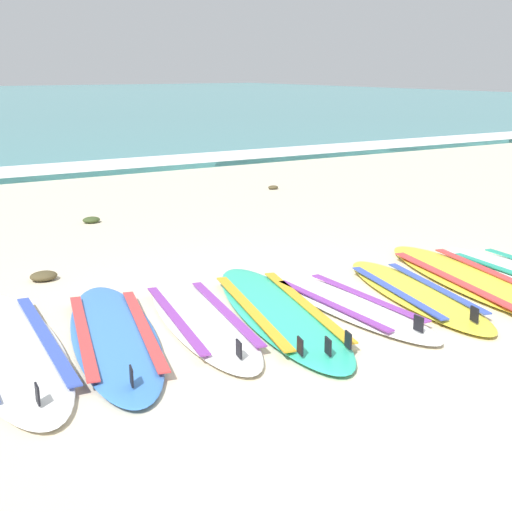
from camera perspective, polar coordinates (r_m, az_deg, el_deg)
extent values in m
plane|color=beige|center=(5.25, 4.89, -5.64)|extent=(80.00, 80.00, 0.00)
cube|color=white|center=(13.00, -18.14, 6.44)|extent=(80.00, 1.37, 0.11)
ellipsoid|color=white|center=(5.02, -19.38, -7.04)|extent=(0.81, 2.58, 0.07)
cube|color=#334CB2|center=(5.04, -16.84, -6.25)|extent=(0.21, 1.78, 0.01)
cube|color=black|center=(4.09, -17.41, -10.71)|extent=(0.02, 0.09, 0.11)
ellipsoid|color=#3875CC|center=(5.04, -11.52, -6.37)|extent=(1.11, 2.40, 0.07)
cube|color=#D13838|center=(5.01, -13.93, -6.14)|extent=(0.46, 1.60, 0.01)
cube|color=#D13838|center=(5.05, -9.17, -5.71)|extent=(0.46, 1.60, 0.01)
cube|color=black|center=(4.18, -10.13, -9.63)|extent=(0.03, 0.09, 0.11)
ellipsoid|color=white|center=(5.26, -4.54, -5.17)|extent=(0.91, 2.22, 0.07)
cube|color=purple|center=(5.20, -6.61, -5.00)|extent=(0.34, 1.50, 0.01)
cube|color=purple|center=(5.30, -2.54, -4.50)|extent=(0.34, 1.50, 0.01)
cube|color=black|center=(4.48, -1.41, -7.59)|extent=(0.03, 0.09, 0.11)
ellipsoid|color=#2DB793|center=(5.41, 1.81, -4.54)|extent=(1.18, 2.54, 0.07)
cube|color=gold|center=(5.33, -0.44, -4.37)|extent=(0.49, 1.70, 0.01)
cube|color=gold|center=(5.47, 4.01, -3.89)|extent=(0.49, 1.70, 0.01)
cube|color=black|center=(4.55, 5.90, -7.35)|extent=(0.03, 0.09, 0.11)
cube|color=black|center=(4.54, 3.62, -7.34)|extent=(0.03, 0.09, 0.11)
cube|color=black|center=(4.66, 7.53, -6.81)|extent=(0.03, 0.09, 0.11)
ellipsoid|color=white|center=(5.60, 7.56, -3.98)|extent=(0.50, 1.98, 0.07)
cube|color=purple|center=(5.48, 6.13, -3.90)|extent=(0.08, 1.38, 0.01)
cube|color=purple|center=(5.70, 8.96, -3.27)|extent=(0.08, 1.38, 0.01)
cube|color=black|center=(5.04, 13.12, -5.39)|extent=(0.01, 0.09, 0.11)
ellipsoid|color=yellow|center=(5.99, 12.84, -2.98)|extent=(0.96, 2.13, 0.07)
cube|color=#334CB2|center=(5.88, 11.31, -2.80)|extent=(0.39, 1.43, 0.01)
cube|color=#334CB2|center=(6.07, 14.37, -2.42)|extent=(0.39, 1.43, 0.01)
cube|color=black|center=(5.33, 17.39, -4.57)|extent=(0.03, 0.09, 0.11)
ellipsoid|color=yellow|center=(6.48, 17.27, -1.90)|extent=(1.17, 2.61, 0.07)
cube|color=#D13838|center=(6.34, 15.63, -1.75)|extent=(0.47, 1.75, 0.01)
cube|color=#D13838|center=(6.60, 18.91, -1.35)|extent=(0.47, 1.75, 0.01)
ellipsoid|color=#4C4228|center=(6.57, -16.94, -1.57)|extent=(0.24, 0.20, 0.09)
ellipsoid|color=#384723|center=(8.86, -13.29, 2.89)|extent=(0.22, 0.17, 0.08)
ellipsoid|color=#4C4228|center=(11.04, 1.41, 5.62)|extent=(0.17, 0.14, 0.06)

